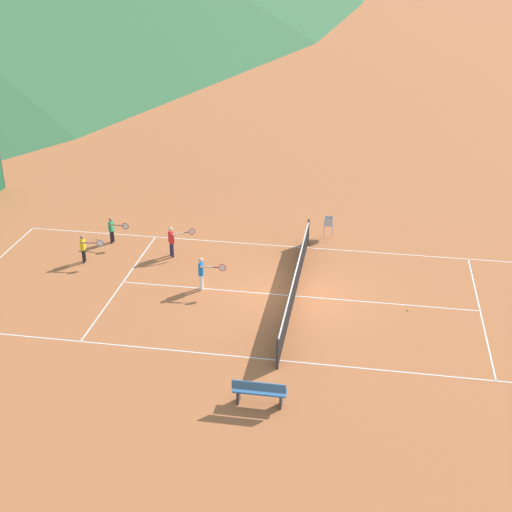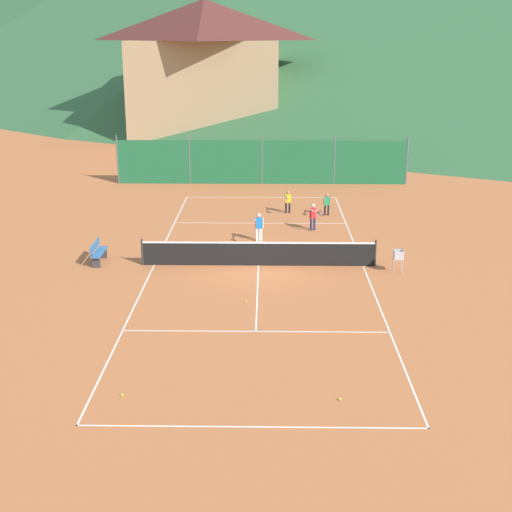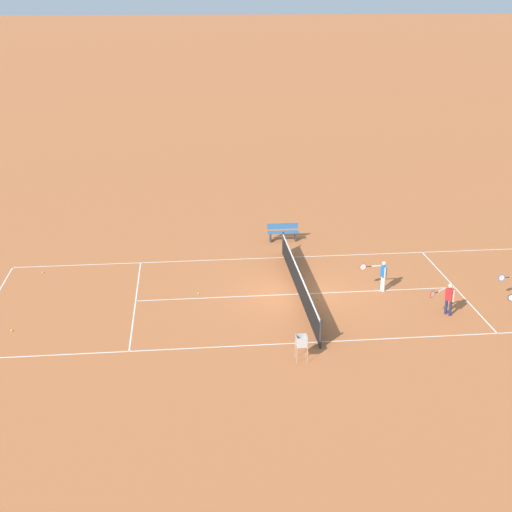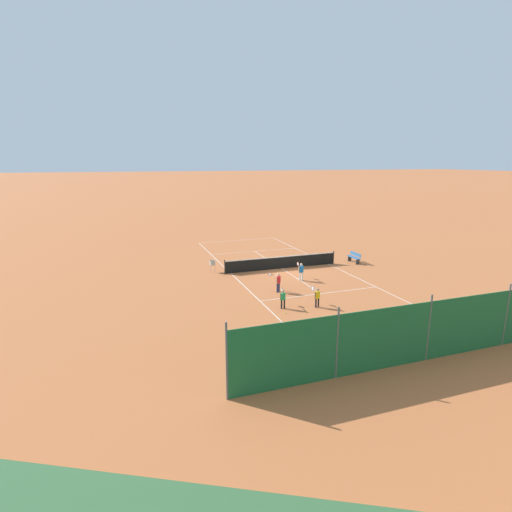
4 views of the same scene
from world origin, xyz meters
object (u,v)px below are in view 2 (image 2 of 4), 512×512
object	(u,v)px
player_far_baseline	(259,225)
player_near_service	(327,203)
tennis_ball_alley_left	(122,395)
tennis_ball_by_net_right	(274,260)
tennis_ball_by_net_left	(246,301)
tennis_ball_service_box	(340,399)
alpine_chalet	(205,67)
ball_hopper	(398,256)
player_far_service	(313,215)
tennis_net	(258,253)
courtside_bench	(98,252)
tennis_ball_near_corner	(329,211)
player_near_baseline	(288,200)

from	to	relation	value
player_far_baseline	player_near_service	xyz separation A→B (m)	(3.31, 4.58, -0.08)
tennis_ball_alley_left	tennis_ball_by_net_right	xyz separation A→B (m)	(3.93, 11.15, 0.00)
player_far_baseline	tennis_ball_alley_left	bearing A→B (deg)	-103.35
tennis_ball_by_net_left	tennis_ball_service_box	xyz separation A→B (m)	(2.54, -6.67, 0.00)
player_near_service	alpine_chalet	bearing A→B (deg)	106.97
player_far_baseline	tennis_ball_alley_left	distance (m)	14.25
ball_hopper	tennis_ball_service_box	bearing A→B (deg)	-107.65
player_far_service	tennis_ball_service_box	bearing A→B (deg)	-91.05
alpine_chalet	player_far_service	bearing A→B (deg)	-76.06
tennis_ball_service_box	alpine_chalet	size ratio (longest dim) A/B	0.01
tennis_net	tennis_ball_by_net_right	bearing A→B (deg)	47.12
courtside_bench	alpine_chalet	world-z (taller)	alpine_chalet
player_far_service	tennis_ball_near_corner	xyz separation A→B (m)	(1.02, 3.56, -0.70)
player_near_baseline	tennis_ball_near_corner	world-z (taller)	player_near_baseline
tennis_net	player_far_service	world-z (taller)	player_far_service
courtside_bench	tennis_ball_service_box	bearing A→B (deg)	-51.95
tennis_ball_by_net_right	alpine_chalet	world-z (taller)	alpine_chalet
tennis_ball_by_net_right	tennis_net	bearing A→B (deg)	-132.88
ball_hopper	courtside_bench	size ratio (longest dim) A/B	0.59
player_far_service	courtside_bench	bearing A→B (deg)	-150.83
tennis_ball_by_net_right	tennis_ball_service_box	distance (m)	11.39
player_near_service	tennis_ball_near_corner	xyz separation A→B (m)	(0.19, 0.79, -0.61)
player_near_baseline	tennis_ball_service_box	xyz separation A→B (m)	(0.80, -19.02, -0.63)
player_far_baseline	ball_hopper	xyz separation A→B (m)	(5.33, -4.12, -0.07)
tennis_ball_alley_left	tennis_ball_by_net_left	xyz separation A→B (m)	(2.94, 6.54, 0.00)
tennis_net	courtside_bench	bearing A→B (deg)	177.75
tennis_ball_by_net_left	ball_hopper	size ratio (longest dim) A/B	0.07
player_near_baseline	tennis_ball_by_net_left	xyz separation A→B (m)	(-1.75, -12.35, -0.63)
tennis_net	tennis_ball_alley_left	bearing A→B (deg)	-107.55
player_far_baseline	ball_hopper	distance (m)	6.74
player_near_service	alpine_chalet	world-z (taller)	alpine_chalet
tennis_ball_service_box	tennis_ball_by_net_left	bearing A→B (deg)	110.89
courtside_bench	tennis_ball_alley_left	bearing A→B (deg)	-74.27
tennis_ball_by_net_right	courtside_bench	size ratio (longest dim) A/B	0.04
tennis_net	tennis_ball_alley_left	xyz separation A→B (m)	(-3.32, -10.49, -0.47)
tennis_ball_near_corner	tennis_ball_by_net_left	distance (m)	13.25
player_far_service	tennis_ball_by_net_left	distance (m)	9.57
player_near_baseline	player_far_baseline	size ratio (longest dim) A/B	0.91
player_near_baseline	tennis_ball_by_net_left	distance (m)	12.49
player_far_baseline	courtside_bench	bearing A→B (deg)	-153.80
tennis_net	tennis_ball_service_box	size ratio (longest dim) A/B	139.09
tennis_ball_near_corner	tennis_ball_service_box	distance (m)	19.39
tennis_net	ball_hopper	world-z (taller)	tennis_net
tennis_ball_service_box	player_near_service	bearing A→B (deg)	86.56
tennis_net	ball_hopper	xyz separation A→B (m)	(5.30, -0.77, 0.16)
player_near_baseline	player_far_baseline	bearing A→B (deg)	-105.54
alpine_chalet	courtside_bench	bearing A→B (deg)	-92.51
player_far_service	tennis_ball_service_box	xyz separation A→B (m)	(-0.29, -15.78, -0.70)
tennis_ball_by_net_right	courtside_bench	distance (m)	6.98
player_far_service	tennis_ball_by_net_left	world-z (taller)	player_far_service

